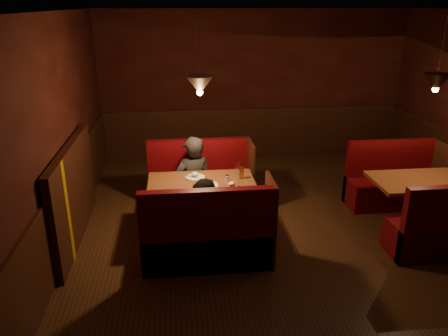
{
  "coord_description": "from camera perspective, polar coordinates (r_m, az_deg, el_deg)",
  "views": [
    {
      "loc": [
        -1.53,
        -5.01,
        2.99
      ],
      "look_at": [
        -0.94,
        0.34,
        0.95
      ],
      "focal_mm": 35.0,
      "sensor_mm": 36.0,
      "label": 1
    }
  ],
  "objects": [
    {
      "name": "diner_a",
      "position": [
        6.32,
        -4.11,
        0.31
      ],
      "size": [
        0.67,
        0.54,
        1.58
      ],
      "primitive_type": "imported",
      "rotation": [
        0.0,
        0.0,
        3.47
      ],
      "color": "black",
      "rests_on": "ground"
    },
    {
      "name": "diner_b",
      "position": [
        5.26,
        -2.21,
        -5.16
      ],
      "size": [
        0.82,
        0.73,
        1.39
      ],
      "primitive_type": "imported",
      "rotation": [
        0.0,
        0.0,
        -0.36
      ],
      "color": "black",
      "rests_on": "ground"
    },
    {
      "name": "second_bench_far",
      "position": [
        7.34,
        21.09,
        -2.04
      ],
      "size": [
        1.41,
        0.53,
        1.01
      ],
      "color": "#37040A",
      "rests_on": "ground"
    },
    {
      "name": "main_table",
      "position": [
        5.87,
        -2.77,
        -3.42
      ],
      "size": [
        1.42,
        0.86,
        0.99
      ],
      "color": "#652D14",
      "rests_on": "ground"
    },
    {
      "name": "main_bench_far",
      "position": [
        6.71,
        -3.04,
        -2.54
      ],
      "size": [
        1.56,
        0.56,
        1.07
      ],
      "color": "#37040A",
      "rests_on": "ground"
    },
    {
      "name": "room",
      "position": [
        5.55,
        7.16,
        0.16
      ],
      "size": [
        6.02,
        7.02,
        2.92
      ],
      "color": "#352211",
      "rests_on": "ground"
    },
    {
      "name": "second_table",
      "position": [
        6.63,
        23.97,
        -2.87
      ],
      "size": [
        1.28,
        0.82,
        0.72
      ],
      "color": "#652D14",
      "rests_on": "ground"
    },
    {
      "name": "main_bench_near",
      "position": [
        5.27,
        -1.98,
        -9.46
      ],
      "size": [
        1.56,
        0.56,
        1.07
      ],
      "color": "#37040A",
      "rests_on": "ground"
    }
  ]
}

